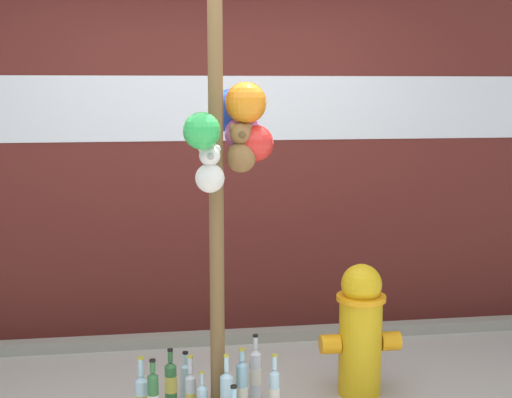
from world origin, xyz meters
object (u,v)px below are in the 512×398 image
at_px(bottle_8, 255,374).
at_px(bottle_6, 220,380).
at_px(bottle_10, 191,392).
at_px(memorial_post, 228,98).
at_px(bottle_9, 227,398).
at_px(bottle_11, 171,384).
at_px(bottle_4, 153,398).
at_px(bottle_7, 274,393).
at_px(fire_hydrant, 360,329).
at_px(bottle_3, 142,397).
at_px(bottle_5, 186,379).
at_px(bottle_0, 242,387).

bearing_deg(bottle_8, bottle_6, 177.53).
bearing_deg(bottle_6, bottle_10, -143.47).
xyz_separation_m(memorial_post, bottle_8, (0.17, 0.17, -1.59)).
distance_m(bottle_9, bottle_10, 0.24).
bearing_deg(bottle_8, bottle_11, -175.60).
distance_m(bottle_10, bottle_11, 0.14).
bearing_deg(bottle_4, bottle_8, 23.04).
distance_m(bottle_7, bottle_9, 0.27).
xyz_separation_m(bottle_9, bottle_11, (-0.29, 0.24, -0.00)).
bearing_deg(bottle_4, bottle_11, 64.83).
distance_m(memorial_post, bottle_10, 1.64).
xyz_separation_m(bottle_8, bottle_11, (-0.49, -0.04, -0.01)).
height_order(bottle_7, bottle_10, bottle_7).
distance_m(fire_hydrant, bottle_4, 1.27).
xyz_separation_m(bottle_3, bottle_5, (0.25, 0.24, -0.01)).
bearing_deg(bottle_10, bottle_4, -148.47).
bearing_deg(bottle_6, bottle_11, -170.77).
bearing_deg(bottle_11, bottle_8, 4.40).
relative_size(bottle_3, bottle_7, 0.98).
xyz_separation_m(bottle_0, bottle_3, (-0.55, -0.01, -0.02)).
xyz_separation_m(memorial_post, bottle_0, (0.07, 0.00, -1.60)).
bearing_deg(bottle_4, bottle_9, -3.79).
bearing_deg(bottle_3, bottle_7, -7.05).
relative_size(bottle_3, bottle_10, 1.07).
height_order(fire_hydrant, bottle_8, fire_hydrant).
relative_size(bottle_0, bottle_4, 1.00).
xyz_separation_m(bottle_4, bottle_8, (0.59, 0.25, 0.00)).
distance_m(bottle_0, bottle_7, 0.19).
height_order(memorial_post, bottle_7, memorial_post).
bearing_deg(bottle_11, bottle_5, 50.92).
bearing_deg(bottle_9, bottle_6, 90.98).
relative_size(fire_hydrant, bottle_9, 2.01).
relative_size(bottle_4, bottle_8, 0.95).
distance_m(fire_hydrant, bottle_11, 1.14).
bearing_deg(memorial_post, bottle_4, -168.53).
bearing_deg(bottle_7, memorial_post, 158.52).
distance_m(bottle_0, bottle_3, 0.55).
relative_size(bottle_0, bottle_11, 1.08).
bearing_deg(bottle_8, bottle_7, -75.47).
relative_size(bottle_5, bottle_6, 0.90).
bearing_deg(bottle_5, bottle_3, -136.19).
bearing_deg(memorial_post, fire_hydrant, 11.93).
bearing_deg(bottle_8, bottle_10, -162.06).
height_order(bottle_3, bottle_7, bottle_7).
distance_m(bottle_6, bottle_7, 0.38).
distance_m(fire_hydrant, bottle_7, 0.66).
bearing_deg(bottle_7, bottle_8, 104.53).
distance_m(bottle_7, bottle_10, 0.47).
height_order(bottle_5, bottle_10, bottle_10).
height_order(fire_hydrant, bottle_9, fire_hydrant).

